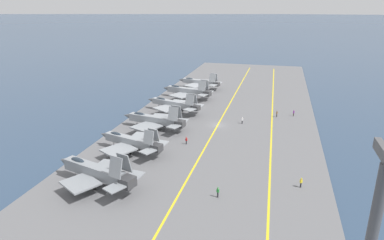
{
  "coord_description": "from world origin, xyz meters",
  "views": [
    {
      "loc": [
        -79.37,
        -14.04,
        29.15
      ],
      "look_at": [
        -4.93,
        5.36,
        2.9
      ],
      "focal_mm": 32.0,
      "sensor_mm": 36.0,
      "label": 1
    }
  ],
  "objects_px": {
    "parked_jet_fifth": "(187,91)",
    "crew_yellow_vest": "(301,182)",
    "crew_brown_vest": "(277,114)",
    "crew_green_vest": "(218,192)",
    "crew_white_vest": "(242,120)",
    "crew_purple_vest": "(294,113)",
    "parked_jet_nearest": "(95,171)",
    "crew_red_vest": "(186,140)",
    "parked_jet_second": "(131,141)",
    "parked_jet_sixth": "(199,82)",
    "parked_jet_fourth": "(174,104)",
    "parked_jet_third": "(154,120)"
  },
  "relations": [
    {
      "from": "crew_brown_vest",
      "to": "crew_white_vest",
      "type": "xyz_separation_m",
      "value": [
        -7.62,
        8.31,
        -0.02
      ]
    },
    {
      "from": "crew_brown_vest",
      "to": "crew_purple_vest",
      "type": "relative_size",
      "value": 1.01
    },
    {
      "from": "parked_jet_fifth",
      "to": "crew_red_vest",
      "type": "xyz_separation_m",
      "value": [
        -36.67,
        -9.99,
        -1.47
      ]
    },
    {
      "from": "parked_jet_nearest",
      "to": "crew_red_vest",
      "type": "height_order",
      "value": "parked_jet_nearest"
    },
    {
      "from": "parked_jet_third",
      "to": "crew_red_vest",
      "type": "height_order",
      "value": "parked_jet_third"
    },
    {
      "from": "parked_jet_third",
      "to": "crew_red_vest",
      "type": "relative_size",
      "value": 10.16
    },
    {
      "from": "crew_yellow_vest",
      "to": "parked_jet_third",
      "type": "bearing_deg",
      "value": 58.66
    },
    {
      "from": "crew_brown_vest",
      "to": "crew_white_vest",
      "type": "height_order",
      "value": "crew_brown_vest"
    },
    {
      "from": "parked_jet_second",
      "to": "crew_yellow_vest",
      "type": "bearing_deg",
      "value": -100.52
    },
    {
      "from": "parked_jet_fourth",
      "to": "crew_purple_vest",
      "type": "height_order",
      "value": "parked_jet_fourth"
    },
    {
      "from": "parked_jet_fourth",
      "to": "crew_red_vest",
      "type": "xyz_separation_m",
      "value": [
        -21.14,
        -9.49,
        -1.55
      ]
    },
    {
      "from": "parked_jet_fifth",
      "to": "crew_yellow_vest",
      "type": "height_order",
      "value": "parked_jet_fifth"
    },
    {
      "from": "parked_jet_second",
      "to": "crew_green_vest",
      "type": "distance_m",
      "value": 23.86
    },
    {
      "from": "parked_jet_second",
      "to": "crew_white_vest",
      "type": "distance_m",
      "value": 30.54
    },
    {
      "from": "parked_jet_second",
      "to": "crew_red_vest",
      "type": "xyz_separation_m",
      "value": [
        6.75,
        -9.79,
        -1.45
      ]
    },
    {
      "from": "crew_white_vest",
      "to": "parked_jet_second",
      "type": "bearing_deg",
      "value": 139.37
    },
    {
      "from": "parked_jet_fourth",
      "to": "crew_yellow_vest",
      "type": "height_order",
      "value": "parked_jet_fourth"
    },
    {
      "from": "parked_jet_fourth",
      "to": "crew_green_vest",
      "type": "xyz_separation_m",
      "value": [
        -40.45,
        -19.94,
        -1.49
      ]
    },
    {
      "from": "parked_jet_nearest",
      "to": "parked_jet_third",
      "type": "relative_size",
      "value": 1.0
    },
    {
      "from": "parked_jet_fifth",
      "to": "crew_brown_vest",
      "type": "xyz_separation_m",
      "value": [
        -12.65,
        -28.37,
        -1.41
      ]
    },
    {
      "from": "parked_jet_fifth",
      "to": "parked_jet_second",
      "type": "bearing_deg",
      "value": -179.74
    },
    {
      "from": "parked_jet_fourth",
      "to": "crew_red_vest",
      "type": "relative_size",
      "value": 10.5
    },
    {
      "from": "parked_jet_fifth",
      "to": "crew_brown_vest",
      "type": "distance_m",
      "value": 31.1
    },
    {
      "from": "parked_jet_second",
      "to": "parked_jet_fifth",
      "type": "distance_m",
      "value": 43.43
    },
    {
      "from": "parked_jet_sixth",
      "to": "parked_jet_nearest",
      "type": "bearing_deg",
      "value": 179.38
    },
    {
      "from": "crew_green_vest",
      "to": "crew_white_vest",
      "type": "bearing_deg",
      "value": 0.61
    },
    {
      "from": "parked_jet_second",
      "to": "crew_yellow_vest",
      "type": "relative_size",
      "value": 9.06
    },
    {
      "from": "parked_jet_fifth",
      "to": "crew_white_vest",
      "type": "distance_m",
      "value": 28.55
    },
    {
      "from": "parked_jet_nearest",
      "to": "crew_red_vest",
      "type": "relative_size",
      "value": 10.15
    },
    {
      "from": "parked_jet_fifth",
      "to": "crew_green_vest",
      "type": "height_order",
      "value": "parked_jet_fifth"
    },
    {
      "from": "parked_jet_fourth",
      "to": "crew_red_vest",
      "type": "bearing_deg",
      "value": -155.83
    },
    {
      "from": "parked_jet_nearest",
      "to": "crew_white_vest",
      "type": "height_order",
      "value": "parked_jet_nearest"
    },
    {
      "from": "parked_jet_second",
      "to": "parked_jet_fifth",
      "type": "height_order",
      "value": "parked_jet_fifth"
    },
    {
      "from": "parked_jet_fourth",
      "to": "crew_white_vest",
      "type": "height_order",
      "value": "parked_jet_fourth"
    },
    {
      "from": "parked_jet_third",
      "to": "crew_white_vest",
      "type": "relative_size",
      "value": 9.65
    },
    {
      "from": "parked_jet_fourth",
      "to": "crew_yellow_vest",
      "type": "bearing_deg",
      "value": -136.2
    },
    {
      "from": "parked_jet_fourth",
      "to": "crew_green_vest",
      "type": "height_order",
      "value": "parked_jet_fourth"
    },
    {
      "from": "crew_yellow_vest",
      "to": "crew_white_vest",
      "type": "xyz_separation_m",
      "value": [
        29.27,
        13.06,
        -0.0
      ]
    },
    {
      "from": "parked_jet_nearest",
      "to": "crew_purple_vest",
      "type": "xyz_separation_m",
      "value": [
        46.67,
        -32.56,
        -1.66
      ]
    },
    {
      "from": "parked_jet_fourth",
      "to": "crew_white_vest",
      "type": "xyz_separation_m",
      "value": [
        -4.74,
        -19.56,
        -1.51
      ]
    },
    {
      "from": "parked_jet_second",
      "to": "crew_purple_vest",
      "type": "relative_size",
      "value": 9.01
    },
    {
      "from": "crew_yellow_vest",
      "to": "parked_jet_sixth",
      "type": "bearing_deg",
      "value": 27.06
    },
    {
      "from": "parked_jet_second",
      "to": "parked_jet_third",
      "type": "xyz_separation_m",
      "value": [
        14.08,
        0.25,
        -0.05
      ]
    },
    {
      "from": "crew_brown_vest",
      "to": "crew_purple_vest",
      "type": "xyz_separation_m",
      "value": [
        1.95,
        -4.35,
        -0.01
      ]
    },
    {
      "from": "crew_brown_vest",
      "to": "crew_green_vest",
      "type": "height_order",
      "value": "crew_green_vest"
    },
    {
      "from": "crew_yellow_vest",
      "to": "parked_jet_fifth",
      "type": "bearing_deg",
      "value": 33.76
    },
    {
      "from": "crew_brown_vest",
      "to": "crew_white_vest",
      "type": "relative_size",
      "value": 1.02
    },
    {
      "from": "parked_jet_fourth",
      "to": "crew_brown_vest",
      "type": "distance_m",
      "value": 28.06
    },
    {
      "from": "parked_jet_nearest",
      "to": "parked_jet_sixth",
      "type": "height_order",
      "value": "parked_jet_nearest"
    },
    {
      "from": "parked_jet_third",
      "to": "crew_purple_vest",
      "type": "xyz_separation_m",
      "value": [
        18.64,
        -32.78,
        -1.35
      ]
    }
  ]
}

